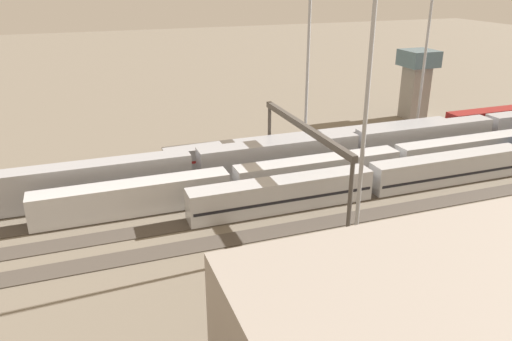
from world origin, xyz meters
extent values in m
plane|color=#756B5B|center=(0.00, 0.00, 0.00)|extent=(400.00, 400.00, 0.00)
cube|color=#3D3833|center=(0.00, -10.00, 0.06)|extent=(140.00, 2.80, 0.12)
cube|color=#4C443D|center=(0.00, -5.00, 0.06)|extent=(140.00, 2.80, 0.12)
cube|color=#4C443D|center=(0.00, 0.00, 0.06)|extent=(140.00, 2.80, 0.12)
cube|color=#4C443D|center=(0.00, 5.00, 0.06)|extent=(140.00, 2.80, 0.12)
cube|color=#4C443D|center=(0.00, 10.00, 0.06)|extent=(140.00, 2.80, 0.12)
cube|color=maroon|center=(-45.76, -10.00, 2.32)|extent=(18.00, 3.00, 4.40)
cube|color=#A8AAB2|center=(-24.06, -10.00, 2.02)|extent=(23.00, 3.00, 3.80)
cube|color=maroon|center=(-24.06, -10.00, 1.95)|extent=(22.40, 3.06, 0.36)
cube|color=#A8AAB2|center=(0.14, -10.00, 2.02)|extent=(23.00, 3.00, 3.80)
cube|color=maroon|center=(0.14, -10.00, 2.21)|extent=(22.40, 3.06, 0.36)
cube|color=#A8AAB2|center=(-27.74, -5.00, 2.62)|extent=(23.00, 3.00, 5.00)
cube|color=#A8AAB2|center=(-3.54, -5.00, 2.62)|extent=(23.00, 3.00, 5.00)
cube|color=#A8AAB2|center=(20.66, -5.00, 2.62)|extent=(23.00, 3.00, 5.00)
cube|color=silver|center=(-31.27, 0.00, 2.02)|extent=(23.00, 3.00, 3.80)
cube|color=silver|center=(-7.07, 0.00, 2.02)|extent=(23.00, 3.00, 3.80)
cube|color=silver|center=(17.13, 0.00, 2.02)|extent=(23.00, 3.00, 3.80)
cube|color=#B7BABF|center=(-23.97, 5.00, 2.02)|extent=(23.00, 3.00, 3.80)
cube|color=black|center=(-23.97, 5.00, 1.52)|extent=(22.40, 3.06, 0.36)
cube|color=#B7BABF|center=(0.23, 5.00, 2.02)|extent=(23.00, 3.00, 3.80)
cube|color=black|center=(0.23, 5.00, 1.76)|extent=(22.40, 3.06, 0.36)
cylinder|color=#9EA0A5|center=(-32.78, -13.67, 14.18)|extent=(0.44, 0.44, 28.36)
cylinder|color=#9EA0A5|center=(-4.74, 13.84, 15.28)|extent=(0.44, 0.44, 30.56)
cylinder|color=#9EA0A5|center=(-10.85, -12.26, 12.71)|extent=(0.44, 0.44, 25.42)
cylinder|color=#4C4742|center=(-4.79, -12.10, 4.00)|extent=(0.50, 0.50, 8.00)
cylinder|color=#4C4742|center=(-4.79, 12.10, 4.00)|extent=(0.50, 0.50, 8.00)
cube|color=#4C4742|center=(-4.79, 0.00, 8.40)|extent=(0.70, 25.00, 0.80)
cube|color=gray|center=(-39.54, -23.93, 5.00)|extent=(4.00, 4.00, 10.00)
cube|color=slate|center=(-39.54, -23.93, 11.50)|extent=(6.00, 6.00, 3.00)
camera|label=1|loc=(21.69, 55.03, 26.83)|focal=35.11mm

